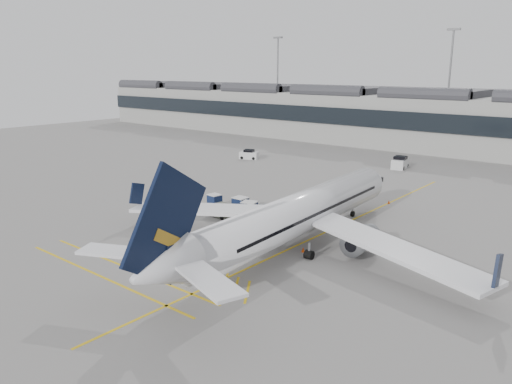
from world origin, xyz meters
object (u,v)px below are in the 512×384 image
Objects in this scene: pushback_tug at (221,211)px; baggage_cart_a at (240,204)px; belt_loader at (290,221)px; ramp_agent_b at (236,227)px; ramp_agent_a at (274,218)px; airliner_main at (296,215)px.

baggage_cart_a is at bearing 84.59° from pushback_tug.
belt_loader is at bearing 20.85° from pushback_tug.
ramp_agent_b reaches higher than baggage_cart_a.
baggage_cart_a is at bearing 107.18° from ramp_agent_a.
pushback_tug is at bearing 163.52° from airliner_main.
baggage_cart_a reaches higher than pushback_tug.
airliner_main is 13.85× the size of pushback_tug.
ramp_agent_a reaches higher than pushback_tug.
belt_loader is at bearing -3.87° from baggage_cart_a.
ramp_agent_a is (-1.20, -1.19, 0.35)m from belt_loader.
belt_loader is 2.66× the size of ramp_agent_a.
airliner_main is at bearing -63.78° from belt_loader.
pushback_tug is (-6.85, -1.08, -0.20)m from ramp_agent_a.
ramp_agent_b is (-2.34, -6.12, 0.39)m from belt_loader.
ramp_agent_b is at bearing -52.02° from baggage_cart_a.
belt_loader is (-4.38, 5.09, -2.64)m from airliner_main.
airliner_main is at bearing -25.29° from baggage_cart_a.
ramp_agent_a is 0.61× the size of pushback_tug.
ramp_agent_a is at bearing -14.96° from baggage_cart_a.
ramp_agent_b is 0.64× the size of pushback_tug.
belt_loader is at bearing -13.32° from ramp_agent_a.
baggage_cart_a is (-11.92, 5.56, -2.20)m from airliner_main.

